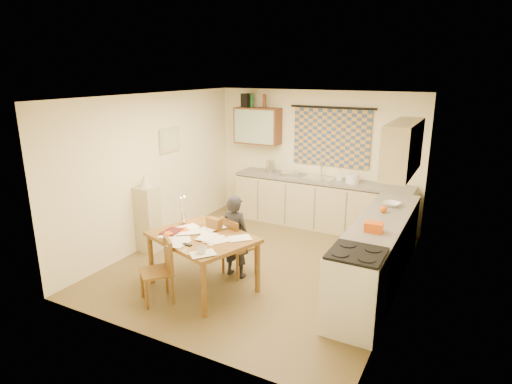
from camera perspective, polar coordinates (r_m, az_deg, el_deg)
The scene contains 44 objects.
floor at distance 6.64m, azimuth 0.70°, elevation -9.55°, with size 4.00×4.50×0.02m, color brown.
ceiling at distance 6.00m, azimuth 0.78°, elevation 12.72°, with size 4.00×4.50×0.02m, color white.
wall_back at distance 8.23m, azimuth 7.97°, elevation 4.60°, with size 4.00×0.02×2.50m, color #FAF4C7.
wall_front at distance 4.41m, azimuth -12.86°, elevation -5.73°, with size 4.00×0.02×2.50m, color #FAF4C7.
wall_left at distance 7.31m, azimuth -13.44°, elevation 2.89°, with size 0.02×4.50×2.50m, color #FAF4C7.
wall_right at distance 5.61m, azimuth 19.32°, elevation -1.52°, with size 0.02×4.50×2.50m, color #FAF4C7.
window_blind at distance 8.02m, azimuth 10.00°, elevation 7.13°, with size 1.45×0.03×1.05m, color #324A74.
curtain_rod at distance 7.94m, azimuth 10.15°, elevation 11.03°, with size 0.04×0.04×1.60m, color black.
wall_cabinet at distance 8.43m, azimuth 0.24°, elevation 8.82°, with size 0.90×0.34×0.70m, color #58301A.
wall_cabinet_glass at distance 8.28m, azimuth -0.31°, elevation 8.69°, with size 0.84×0.02×0.64m, color #99B2A5.
upper_cabinet_right at distance 6.03m, azimuth 18.99°, elevation 5.56°, with size 0.34×1.30×0.70m, color tan.
framed_print at distance 7.50m, azimuth -11.42°, elevation 6.84°, with size 0.04×0.50×0.40m, color beige.
print_canvas at distance 7.49m, azimuth -11.27°, elevation 6.83°, with size 0.01×0.42×0.32m, color white.
counter_back at distance 8.06m, azimuth 8.53°, elevation -1.51°, with size 3.30×0.62×0.92m.
counter_right at distance 6.10m, azimuth 16.01°, elevation -7.86°, with size 0.62×2.95×0.92m.
stove at distance 5.01m, azimuth 12.96°, elevation -12.78°, with size 0.61×0.61×0.95m.
sink at distance 7.96m, azimuth 8.29°, elevation 1.48°, with size 0.55×0.45×0.10m, color silver.
tap at distance 8.09m, azimuth 8.74°, elevation 3.00°, with size 0.03×0.03×0.28m, color silver.
dish_rack at distance 8.15m, azimuth 4.56°, elevation 2.43°, with size 0.35×0.30×0.06m, color silver.
kettle at distance 8.29m, azimuth 1.97°, elevation 3.36°, with size 0.18×0.18×0.24m, color silver.
mixing_bowl at distance 7.75m, azimuth 12.75°, elevation 1.77°, with size 0.24×0.24×0.16m, color white.
soap_bottle at distance 7.86m, azimuth 11.01°, elevation 2.25°, with size 0.12×0.12×0.21m, color white.
bowl at distance 6.60m, azimuth 17.69°, elevation -1.55°, with size 0.27×0.27×0.06m, color white.
orange_bag at distance 5.50m, azimuth 15.43°, elevation -4.53°, with size 0.22×0.16×0.12m, color #DF560C.
fruit_orange at distance 6.26m, azimuth 16.63°, elevation -2.21°, with size 0.10×0.10×0.10m, color #DF560C.
speaker at distance 8.50m, azimuth -1.21°, elevation 12.12°, with size 0.16×0.20×0.26m, color black.
bottle_green at distance 8.45m, azimuth -0.57°, elevation 12.10°, with size 0.07×0.07×0.26m, color #195926.
bottle_brown at distance 8.32m, azimuth 1.14°, elevation 12.04°, with size 0.07×0.07×0.26m, color #58301A.
dining_table at distance 5.85m, azimuth -7.07°, elevation -9.15°, with size 1.56×1.36×0.75m.
chair_far at distance 6.21m, azimuth -2.37°, elevation -8.60°, with size 0.51×0.51×0.86m.
chair_near at distance 5.68m, azimuth -12.93°, elevation -11.64°, with size 0.53×0.53×0.83m.
person at distance 6.04m, azimuth -2.78°, elevation -5.92°, with size 0.45×0.31×1.20m, color black.
shelf_stand at distance 7.10m, azimuth -14.22°, elevation -3.54°, with size 0.32×0.30×1.08m, color tan.
lampshade at distance 6.92m, azimuth -14.58°, elevation 1.54°, with size 0.20×0.20×0.22m, color beige.
letter_rack at distance 5.87m, azimuth -5.61°, elevation -4.22°, with size 0.22×0.10×0.16m, color brown.
mug at distance 5.14m, azimuth -7.29°, elevation -7.72°, with size 0.15×0.15×0.09m, color white.
magazine at distance 5.91m, azimuth -12.05°, elevation -5.07°, with size 0.24×0.31×0.03m, color maroon.
book at distance 5.97m, azimuth -10.43°, elevation -4.79°, with size 0.27×0.29×0.02m, color #DF560C.
orange_box at distance 5.76m, azimuth -11.56°, elevation -5.54°, with size 0.12×0.08×0.04m, color #DF560C.
eyeglasses at distance 5.42m, azimuth -9.17°, elevation -6.94°, with size 0.13×0.04×0.02m, color black.
candle_holder at distance 6.11m, azimuth -9.65°, elevation -3.46°, with size 0.06×0.06×0.18m, color silver.
candle at distance 6.03m, azimuth -9.91°, elevation -1.74°, with size 0.02×0.02×0.22m, color white.
candle_flame at distance 5.98m, azimuth -9.52°, elevation -0.64°, with size 0.02×0.02×0.02m, color #FFCC66.
papers at distance 5.66m, azimuth -7.65°, elevation -5.84°, with size 1.20×1.15×0.02m.
Camera 1 is at (2.73, -5.33, 2.85)m, focal length 30.00 mm.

